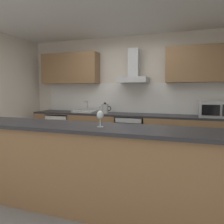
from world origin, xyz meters
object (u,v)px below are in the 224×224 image
object	(u,v)px
refrigerator	(63,131)
range_hood	(134,72)
microwave	(213,109)
sink	(85,111)
kettle	(105,109)
wine_glass	(100,116)
oven	(132,135)

from	to	relation	value
refrigerator	range_hood	bearing A→B (deg)	4.48
microwave	sink	size ratio (longest dim) A/B	1.00
refrigerator	range_hood	world-z (taller)	range_hood
kettle	wine_glass	world-z (taller)	wine_glass
oven	range_hood	size ratio (longest dim) A/B	1.11
range_hood	wine_glass	world-z (taller)	range_hood
oven	sink	world-z (taller)	sink
range_hood	wine_glass	size ratio (longest dim) A/B	4.05
refrigerator	microwave	size ratio (longest dim) A/B	1.70
oven	refrigerator	distance (m)	1.69
refrigerator	microwave	world-z (taller)	microwave
microwave	sink	distance (m)	2.66
microwave	range_hood	size ratio (longest dim) A/B	0.69
sink	kettle	size ratio (longest dim) A/B	1.73
wine_glass	oven	bearing A→B (deg)	95.59
kettle	microwave	bearing A→B (deg)	0.15
refrigerator	sink	distance (m)	0.78
sink	microwave	bearing A→B (deg)	-0.84
wine_glass	refrigerator	bearing A→B (deg)	129.67
range_hood	sink	bearing A→B (deg)	-173.80
oven	refrigerator	world-z (taller)	oven
range_hood	oven	bearing A→B (deg)	-90.00
refrigerator	wine_glass	world-z (taller)	wine_glass
microwave	sink	bearing A→B (deg)	179.16
refrigerator	microwave	distance (m)	3.31
microwave	range_hood	xyz separation A→B (m)	(-1.57, 0.16, 0.74)
microwave	kettle	distance (m)	2.16
oven	microwave	distance (m)	1.68
microwave	range_hood	world-z (taller)	range_hood
refrigerator	range_hood	xyz separation A→B (m)	(1.69, 0.13, 1.36)
microwave	kettle	xyz separation A→B (m)	(-2.16, -0.01, -0.04)
sink	range_hood	size ratio (longest dim) A/B	0.69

